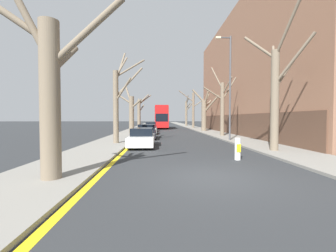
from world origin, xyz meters
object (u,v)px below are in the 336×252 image
at_px(double_decker_bus, 161,116).
at_px(parked_car_3, 151,127).
at_px(street_tree_left_3, 140,112).
at_px(traffic_bollard, 238,149).
at_px(parked_car_1, 147,132).
at_px(street_tree_right_2, 204,112).
at_px(lamp_post, 229,84).
at_px(street_tree_left_0, 51,89).
at_px(street_tree_left_1, 118,99).
at_px(street_tree_right_0, 276,91).
at_px(parked_car_0, 142,138).
at_px(street_tree_right_3, 193,109).
at_px(street_tree_right_4, 186,112).
at_px(parked_car_2, 149,129).
at_px(street_tree_right_1, 222,105).
at_px(street_tree_left_2, 131,112).

height_order(double_decker_bus, parked_car_3, double_decker_bus).
xyz_separation_m(street_tree_left_3, traffic_bollard, (7.21, -28.98, -2.54)).
bearing_deg(parked_car_1, parked_car_3, 90.00).
bearing_deg(street_tree_right_2, lamp_post, -93.40).
bearing_deg(street_tree_left_3, street_tree_left_0, -90.18).
relative_size(street_tree_left_0, street_tree_left_1, 0.80).
relative_size(street_tree_left_0, street_tree_right_0, 0.74).
bearing_deg(street_tree_left_1, parked_car_0, -37.13).
relative_size(street_tree_right_2, parked_car_0, 1.46).
bearing_deg(street_tree_right_2, street_tree_right_3, 90.58).
bearing_deg(street_tree_left_0, street_tree_right_4, 78.00).
bearing_deg(street_tree_right_3, street_tree_left_1, -110.27).
bearing_deg(lamp_post, parked_car_1, 157.81).
distance_m(street_tree_right_3, parked_car_2, 18.38).
height_order(street_tree_right_2, lamp_post, lamp_post).
bearing_deg(street_tree_right_1, parked_car_2, 150.42).
xyz_separation_m(street_tree_left_1, parked_car_3, (1.98, 17.66, -2.87)).
height_order(parked_car_0, lamp_post, lamp_post).
distance_m(street_tree_left_2, parked_car_1, 7.23).
xyz_separation_m(parked_car_2, lamp_post, (7.49, -9.78, 4.51)).
distance_m(street_tree_left_1, parked_car_0, 3.83).
bearing_deg(street_tree_right_3, lamp_post, -91.73).
bearing_deg(parked_car_3, street_tree_right_0, -69.86).
bearing_deg(street_tree_left_3, double_decker_bus, 55.12).
bearing_deg(parked_car_1, lamp_post, -22.19).
height_order(street_tree_right_1, parked_car_3, street_tree_right_1).
bearing_deg(traffic_bollard, street_tree_left_3, 103.96).
height_order(street_tree_left_0, traffic_bollard, street_tree_left_0).
bearing_deg(street_tree_left_1, parked_car_2, 80.40).
height_order(street_tree_left_1, parked_car_3, street_tree_left_1).
bearing_deg(street_tree_right_2, street_tree_right_0, -90.47).
xyz_separation_m(street_tree_left_0, parked_car_1, (2.22, 15.54, -2.29)).
relative_size(parked_car_1, parked_car_3, 1.03).
xyz_separation_m(double_decker_bus, parked_car_2, (-1.80, -15.84, -1.92)).
distance_m(double_decker_bus, traffic_bollard, 34.81).
xyz_separation_m(street_tree_right_1, street_tree_right_2, (0.06, 9.92, -0.47)).
distance_m(street_tree_right_0, street_tree_right_1, 11.70).
relative_size(street_tree_right_0, parked_car_0, 1.85).
bearing_deg(street_tree_right_2, parked_car_3, 174.80).
xyz_separation_m(street_tree_left_2, street_tree_right_4, (10.70, 27.57, 0.75)).
bearing_deg(parked_car_3, traffic_bollard, -78.37).
xyz_separation_m(street_tree_right_1, double_decker_bus, (-6.53, 20.56, -0.96)).
distance_m(street_tree_left_0, street_tree_right_1, 20.47).
relative_size(street_tree_right_0, parked_car_3, 1.94).
bearing_deg(parked_car_3, street_tree_left_2, -110.93).
bearing_deg(parked_car_0, traffic_bollard, -47.50).
distance_m(street_tree_left_1, parked_car_3, 18.00).
bearing_deg(street_tree_right_1, lamp_post, -99.32).
relative_size(street_tree_right_1, street_tree_right_3, 1.04).
bearing_deg(double_decker_bus, street_tree_left_3, -124.88).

